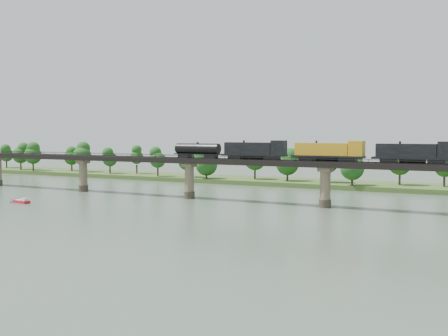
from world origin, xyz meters
The scene contains 7 objects.
ground centered at (0.00, 0.00, 0.00)m, with size 400.00×400.00×0.00m, color #3D4E3E.
far_bank centered at (0.00, 85.00, 0.80)m, with size 300.00×24.00×1.60m, color #344F1F.
bridge centered at (0.00, 30.00, 5.46)m, with size 236.00×30.00×11.50m.
bridge_superstructure centered at (0.00, 30.00, 11.79)m, with size 220.00×4.90×0.75m.
far_treeline centered at (-8.21, 80.52, 8.83)m, with size 289.06×17.54×13.60m.
freight_train centered at (33.89, 30.00, 13.95)m, with size 74.42×2.90×5.12m.
motorboat centered at (-33.06, -0.41, 0.48)m, with size 5.24×2.54×1.41m.
Camera 1 is at (85.46, -103.28, 18.37)m, focal length 45.00 mm.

